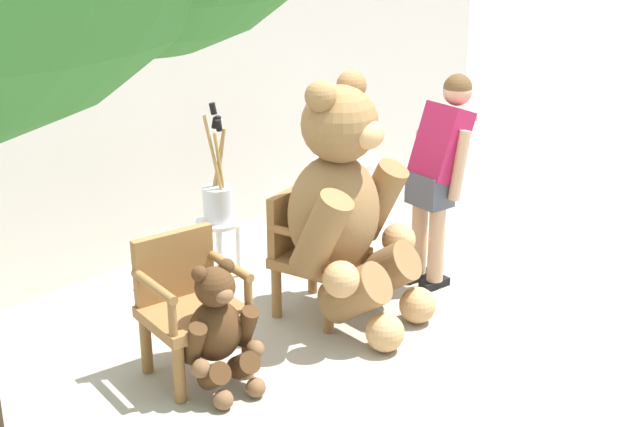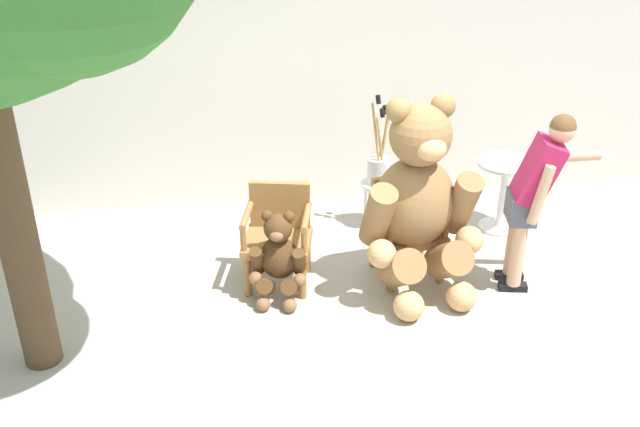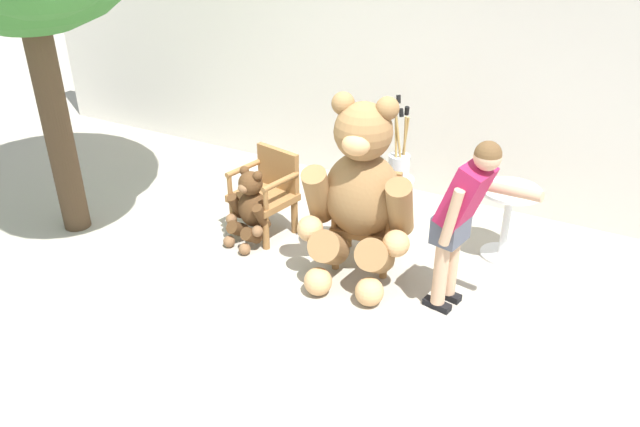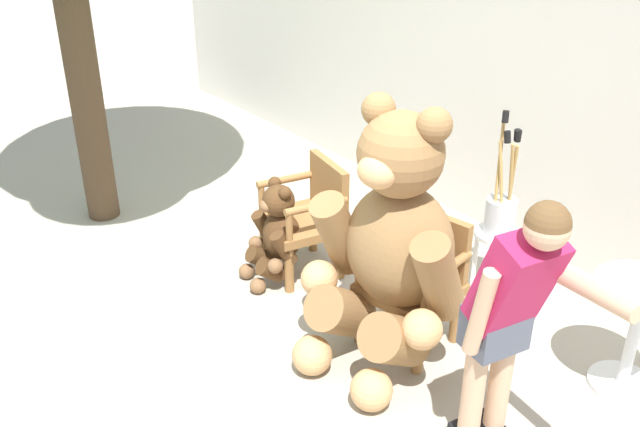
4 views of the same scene
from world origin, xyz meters
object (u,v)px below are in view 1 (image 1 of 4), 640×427
object	(u,v)px
teddy_bear_small	(219,329)
round_side_table	(346,190)
wooden_chair_right	(313,248)
brush_bucket	(218,197)
person_visitor	(440,164)
teddy_bear_large	(346,207)
white_stool	(219,234)
wooden_chair_left	(189,302)

from	to	relation	value
teddy_bear_small	round_side_table	world-z (taller)	teddy_bear_small
wooden_chair_right	brush_bucket	size ratio (longest dim) A/B	0.95
teddy_bear_small	person_visitor	distance (m)	2.17
teddy_bear_large	teddy_bear_small	size ratio (longest dim) A/B	2.12
teddy_bear_large	brush_bucket	size ratio (longest dim) A/B	1.86
wooden_chair_right	teddy_bear_small	bearing A→B (deg)	-166.01
teddy_bear_large	teddy_bear_small	world-z (taller)	teddy_bear_large
wooden_chair_right	teddy_bear_large	size ratio (longest dim) A/B	0.51
wooden_chair_right	brush_bucket	distance (m)	0.91
teddy_bear_small	person_visitor	size ratio (longest dim) A/B	0.51
wooden_chair_right	brush_bucket	xyz separation A→B (m)	(-0.06, 0.89, 0.18)
white_stool	wooden_chair_right	bearing A→B (deg)	-86.29
wooden_chair_right	teddy_bear_large	world-z (taller)	teddy_bear_large
brush_bucket	teddy_bear_large	bearing A→B (deg)	-86.04
white_stool	round_side_table	size ratio (longest dim) A/B	0.64
teddy_bear_small	wooden_chair_right	bearing A→B (deg)	13.99
wooden_chair_right	brush_bucket	bearing A→B (deg)	93.63
wooden_chair_right	round_side_table	bearing A→B (deg)	29.55
wooden_chair_right	teddy_bear_small	size ratio (longest dim) A/B	1.08
person_visitor	teddy_bear_small	bearing A→B (deg)	177.60
wooden_chair_left	person_visitor	world-z (taller)	person_visitor
teddy_bear_large	brush_bucket	world-z (taller)	teddy_bear_large
round_side_table	teddy_bear_large	bearing A→B (deg)	-140.59
wooden_chair_left	brush_bucket	bearing A→B (deg)	39.99
wooden_chair_right	teddy_bear_small	world-z (taller)	wooden_chair_right
teddy_bear_large	round_side_table	xyz separation A→B (m)	(1.11, 0.92, -0.38)
teddy_bear_large	person_visitor	bearing A→B (deg)	-6.12
wooden_chair_left	round_side_table	xyz separation A→B (m)	(2.25, 0.65, -0.01)
wooden_chair_right	white_stool	size ratio (longest dim) A/B	1.87
wooden_chair_left	teddy_bear_large	size ratio (longest dim) A/B	0.51
person_visitor	round_side_table	world-z (taller)	person_visitor
wooden_chair_left	brush_bucket	size ratio (longest dim) A/B	0.95
teddy_bear_large	brush_bucket	bearing A→B (deg)	93.96
teddy_bear_small	person_visitor	world-z (taller)	person_visitor
wooden_chair_right	brush_bucket	world-z (taller)	brush_bucket
wooden_chair_left	teddy_bear_small	bearing A→B (deg)	-94.39
teddy_bear_large	teddy_bear_small	bearing A→B (deg)	-179.38
white_stool	round_side_table	world-z (taller)	round_side_table
white_stool	wooden_chair_left	bearing A→B (deg)	-139.93
wooden_chair_left	round_side_table	bearing A→B (deg)	16.00
wooden_chair_left	round_side_table	world-z (taller)	wooden_chair_left
person_visitor	teddy_bear_large	bearing A→B (deg)	173.88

